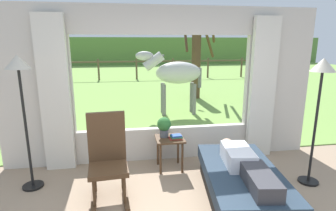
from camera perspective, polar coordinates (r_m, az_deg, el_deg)
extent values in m
cube|color=beige|center=(4.64, -26.58, 3.09)|extent=(1.15, 0.12, 2.55)
cube|color=beige|center=(5.16, 22.01, 4.42)|extent=(1.15, 0.12, 2.55)
cube|color=beige|center=(4.73, -0.89, -7.89)|extent=(2.90, 0.12, 0.55)
cube|color=beige|center=(4.42, -0.99, 17.71)|extent=(2.90, 0.12, 0.45)
cube|color=silver|center=(4.43, -22.87, 2.03)|extent=(0.44, 0.10, 2.40)
cube|color=silver|center=(4.88, 19.39, 3.29)|extent=(0.44, 0.10, 2.40)
cube|color=#759E47|center=(15.41, -6.74, 5.85)|extent=(36.00, 21.68, 0.02)
cube|color=#5A803C|center=(25.13, -7.83, 11.40)|extent=(36.00, 2.00, 2.40)
cube|color=black|center=(3.75, 15.16, -17.01)|extent=(1.04, 1.66, 0.24)
cube|color=#233342|center=(3.65, 15.37, -14.16)|extent=(1.13, 1.81, 0.18)
cube|color=silver|center=(3.69, 14.61, -10.38)|extent=(0.42, 0.64, 0.22)
cube|color=#333338|center=(3.22, 18.91, -14.75)|extent=(0.37, 0.71, 0.18)
sphere|color=tan|center=(4.02, 12.40, -8.26)|extent=(0.20, 0.20, 0.20)
cube|color=#4C331E|center=(3.53, -12.55, -12.98)|extent=(0.51, 0.51, 0.06)
cube|color=#4C331E|center=(3.60, -12.90, -6.64)|extent=(0.48, 0.10, 0.68)
cube|color=#4C331E|center=(3.74, -15.46, -18.78)|extent=(0.11, 0.68, 0.06)
cube|color=#4C331E|center=(3.74, -8.99, -18.44)|extent=(0.11, 0.68, 0.06)
cylinder|color=#4C331E|center=(3.48, -15.42, -17.46)|extent=(0.04, 0.04, 0.38)
cylinder|color=#4C331E|center=(3.47, -9.21, -17.13)|extent=(0.04, 0.04, 0.38)
cylinder|color=#4C331E|center=(3.79, -15.26, -14.70)|extent=(0.04, 0.04, 0.38)
cylinder|color=#4C331E|center=(3.79, -9.64, -14.41)|extent=(0.04, 0.04, 0.38)
cube|color=#4C331E|center=(4.25, 0.36, -7.06)|extent=(0.44, 0.44, 0.03)
cylinder|color=#4C331E|center=(4.17, -1.60, -11.34)|extent=(0.04, 0.04, 0.49)
cylinder|color=#4C331E|center=(4.23, 3.06, -11.02)|extent=(0.04, 0.04, 0.49)
cylinder|color=#4C331E|center=(4.48, -2.18, -9.55)|extent=(0.04, 0.04, 0.49)
cylinder|color=#4C331E|center=(4.53, 2.15, -9.28)|extent=(0.04, 0.04, 0.49)
cylinder|color=#4C5156|center=(4.27, -0.83, -5.90)|extent=(0.14, 0.14, 0.12)
sphere|color=#2D6B2D|center=(4.23, -0.84, -3.98)|extent=(0.22, 0.22, 0.22)
cube|color=#B22D28|center=(4.21, 1.61, -6.92)|extent=(0.19, 0.14, 0.02)
cube|color=#337247|center=(4.20, 1.75, -6.64)|extent=(0.19, 0.16, 0.02)
cube|color=#23478C|center=(4.18, 1.76, -6.40)|extent=(0.17, 0.14, 0.02)
cylinder|color=black|center=(4.38, -26.69, -14.98)|extent=(0.28, 0.28, 0.03)
cylinder|color=black|center=(4.08, -27.87, -4.81)|extent=(0.04, 0.04, 1.65)
cone|color=beige|center=(3.92, -29.33, 8.07)|extent=(0.32, 0.32, 0.18)
cylinder|color=black|center=(4.54, 27.59, -14.04)|extent=(0.28, 0.28, 0.03)
cylinder|color=black|center=(4.26, 28.72, -4.51)|extent=(0.04, 0.04, 1.61)
cone|color=beige|center=(4.10, 30.12, 7.50)|extent=(0.32, 0.32, 0.18)
ellipsoid|color=#B2B2AD|center=(7.41, 2.23, 6.98)|extent=(1.26, 0.60, 0.60)
cylinder|color=#B2B2AD|center=(7.30, -3.09, 9.34)|extent=(0.61, 0.28, 0.53)
ellipsoid|color=#B2B2AD|center=(7.28, -5.02, 10.47)|extent=(0.49, 0.22, 0.24)
cube|color=slate|center=(7.31, -2.46, 9.57)|extent=(0.43, 0.09, 0.32)
cylinder|color=slate|center=(7.55, 6.74, 5.87)|extent=(0.10, 0.10, 0.55)
cylinder|color=slate|center=(7.31, -0.87, 1.15)|extent=(0.11, 0.11, 0.85)
cylinder|color=slate|center=(7.62, -1.13, 1.65)|extent=(0.11, 0.11, 0.85)
cylinder|color=slate|center=(7.45, 5.57, 1.31)|extent=(0.11, 0.11, 0.85)
cylinder|color=slate|center=(7.76, 5.06, 1.80)|extent=(0.11, 0.11, 0.85)
cylinder|color=#4C3823|center=(9.61, 5.96, 8.42)|extent=(0.32, 0.32, 2.32)
cylinder|color=#47331E|center=(9.51, 3.78, 14.11)|extent=(0.13, 0.73, 0.93)
cylinder|color=#47331E|center=(9.44, 8.77, 12.72)|extent=(0.66, 0.91, 0.93)
cylinder|color=#47331E|center=(9.53, 9.50, 15.97)|extent=(0.59, 1.23, 0.98)
cylinder|color=brown|center=(15.65, -29.34, 6.43)|extent=(0.10, 0.10, 1.10)
cylinder|color=brown|center=(15.09, -22.16, 6.95)|extent=(0.10, 0.10, 1.10)
cylinder|color=brown|center=(14.77, -14.53, 7.39)|extent=(0.10, 0.10, 1.10)
cylinder|color=brown|center=(14.72, -6.69, 7.70)|extent=(0.10, 0.10, 1.10)
cylinder|color=brown|center=(14.94, 1.07, 7.87)|extent=(0.10, 0.10, 1.10)
cylinder|color=brown|center=(15.41, 8.48, 7.90)|extent=(0.10, 0.10, 1.10)
cylinder|color=brown|center=(16.13, 15.33, 7.81)|extent=(0.10, 0.10, 1.10)
cylinder|color=brown|center=(17.05, 21.53, 7.63)|extent=(0.10, 0.10, 1.10)
cube|color=brown|center=(14.68, -6.73, 9.25)|extent=(16.00, 0.06, 0.08)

